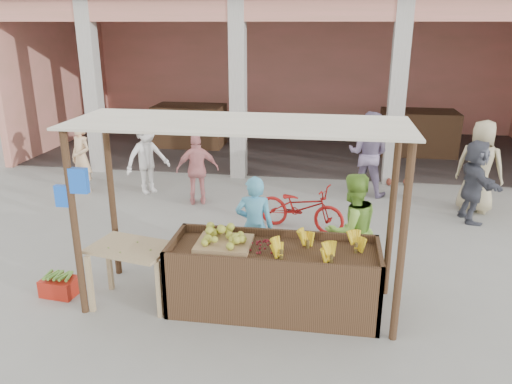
% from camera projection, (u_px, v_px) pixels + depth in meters
% --- Properties ---
extents(ground, '(60.00, 60.00, 0.00)m').
position_uv_depth(ground, '(235.00, 304.00, 6.49)').
color(ground, gray).
rests_on(ground, ground).
extents(market_building, '(14.40, 6.40, 4.20)m').
position_uv_depth(market_building, '(296.00, 52.00, 13.97)').
color(market_building, '#EF8B7D').
rests_on(market_building, ground).
extents(fruit_stall, '(2.60, 0.95, 0.80)m').
position_uv_depth(fruit_stall, '(274.00, 280.00, 6.29)').
color(fruit_stall, '#4E331F').
rests_on(fruit_stall, ground).
extents(stall_awning, '(4.09, 1.35, 2.39)m').
position_uv_depth(stall_awning, '(233.00, 156.00, 5.91)').
color(stall_awning, '#4E331F').
rests_on(stall_awning, ground).
extents(banana_heap, '(1.02, 0.56, 0.19)m').
position_uv_depth(banana_heap, '(317.00, 248.00, 6.04)').
color(banana_heap, yellow).
rests_on(banana_heap, fruit_stall).
extents(melon_tray, '(0.68, 0.59, 0.19)m').
position_uv_depth(melon_tray, '(224.00, 240.00, 6.28)').
color(melon_tray, '#A58255').
rests_on(melon_tray, fruit_stall).
extents(berry_heap, '(0.49, 0.40, 0.16)m').
position_uv_depth(berry_heap, '(267.00, 244.00, 6.19)').
color(berry_heap, maroon).
rests_on(berry_heap, fruit_stall).
extents(side_table, '(1.11, 0.86, 0.81)m').
position_uv_depth(side_table, '(131.00, 256.00, 6.33)').
color(side_table, tan).
rests_on(side_table, ground).
extents(papaya_pile, '(0.69, 0.40, 0.20)m').
position_uv_depth(papaya_pile, '(130.00, 239.00, 6.25)').
color(papaya_pile, '#50822A').
rests_on(papaya_pile, side_table).
extents(red_crate, '(0.49, 0.37, 0.24)m').
position_uv_depth(red_crate, '(60.00, 287.00, 6.69)').
color(red_crate, '#AC2012').
rests_on(red_crate, ground).
extents(plantain_bundle, '(0.34, 0.24, 0.07)m').
position_uv_depth(plantain_bundle, '(58.00, 277.00, 6.64)').
color(plantain_bundle, '#5F9135').
rests_on(plantain_bundle, red_crate).
extents(produce_sacks, '(0.85, 0.53, 0.65)m').
position_uv_depth(produce_sacks, '(398.00, 172.00, 11.13)').
color(produce_sacks, maroon).
rests_on(produce_sacks, ground).
extents(vendor_blue, '(0.61, 0.46, 1.59)m').
position_uv_depth(vendor_blue, '(254.00, 223.00, 7.03)').
color(vendor_blue, '#53AFD7').
rests_on(vendor_blue, ground).
extents(vendor_green, '(0.94, 0.82, 1.69)m').
position_uv_depth(vendor_green, '(351.00, 227.00, 6.77)').
color(vendor_green, '#8AC542').
rests_on(vendor_green, ground).
extents(motorcycle, '(1.06, 1.76, 0.87)m').
position_uv_depth(motorcycle, '(301.00, 206.00, 8.71)').
color(motorcycle, maroon).
rests_on(motorcycle, ground).
extents(shopper_a, '(1.12, 1.18, 1.70)m').
position_uv_depth(shopper_a, '(147.00, 154.00, 10.49)').
color(shopper_a, white).
rests_on(shopper_a, ground).
extents(shopper_b, '(1.00, 0.72, 1.53)m').
position_uv_depth(shopper_b, '(197.00, 167.00, 9.87)').
color(shopper_b, '#DC8786').
rests_on(shopper_b, ground).
extents(shopper_c, '(1.12, 0.96, 1.97)m').
position_uv_depth(shopper_c, '(480.00, 162.00, 9.42)').
color(shopper_c, tan).
rests_on(shopper_c, ground).
extents(shopper_d, '(0.78, 1.55, 1.61)m').
position_uv_depth(shopper_d, '(475.00, 179.00, 8.99)').
color(shopper_d, '#484A55').
rests_on(shopper_d, ground).
extents(shopper_e, '(0.72, 0.66, 1.56)m').
position_uv_depth(shopper_e, '(81.00, 156.00, 10.61)').
color(shopper_e, '#F3C490').
rests_on(shopper_e, ground).
extents(shopper_f, '(1.06, 0.80, 1.94)m').
position_uv_depth(shopper_f, '(368.00, 150.00, 10.37)').
color(shopper_f, gray).
rests_on(shopper_f, ground).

